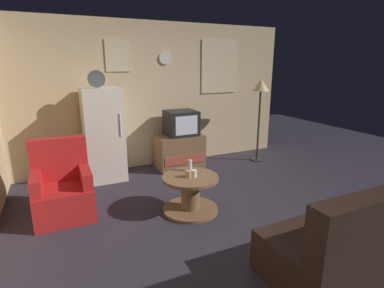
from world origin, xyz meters
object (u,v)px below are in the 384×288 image
(fridge, at_px, (103,134))
(crt_tv, at_px, (181,123))
(couch, at_px, (360,242))
(wine_glass, at_px, (190,165))
(mug_ceramic_white, at_px, (194,173))
(mug_ceramic_tan, at_px, (189,174))
(tv_stand, at_px, (180,151))
(armchair, at_px, (63,189))
(coffee_table, at_px, (190,194))
(standing_lamp, at_px, (261,91))

(fridge, xyz_separation_m, crt_tv, (1.37, -0.00, 0.08))
(crt_tv, distance_m, couch, 3.42)
(fridge, bearing_deg, wine_glass, -58.57)
(wine_glass, bearing_deg, mug_ceramic_white, -102.77)
(fridge, relative_size, mug_ceramic_tan, 19.67)
(wine_glass, bearing_deg, tv_stand, 72.90)
(wine_glass, distance_m, couch, 2.10)
(wine_glass, relative_size, armchair, 0.16)
(coffee_table, relative_size, mug_ceramic_white, 8.00)
(tv_stand, height_order, mug_ceramic_tan, tv_stand)
(tv_stand, bearing_deg, fridge, 179.98)
(coffee_table, distance_m, mug_ceramic_tan, 0.29)
(crt_tv, distance_m, mug_ceramic_white, 1.78)
(fridge, relative_size, tv_stand, 2.11)
(mug_ceramic_tan, bearing_deg, coffee_table, 32.92)
(crt_tv, xyz_separation_m, couch, (0.33, -3.37, -0.52))
(coffee_table, bearing_deg, standing_lamp, 33.46)
(tv_stand, relative_size, coffee_table, 1.17)
(tv_stand, distance_m, crt_tv, 0.53)
(crt_tv, relative_size, armchair, 0.56)
(tv_stand, height_order, armchair, armchair)
(fridge, relative_size, coffee_table, 2.46)
(tv_stand, xyz_separation_m, couch, (0.37, -3.37, 0.01))
(mug_ceramic_white, bearing_deg, tv_stand, 73.47)
(tv_stand, relative_size, couch, 0.49)
(armchair, bearing_deg, wine_glass, -14.04)
(fridge, distance_m, standing_lamp, 2.96)
(fridge, xyz_separation_m, mug_ceramic_white, (0.83, -1.67, -0.23))
(fridge, distance_m, coffee_table, 1.90)
(mug_ceramic_white, bearing_deg, crt_tv, 72.33)
(wine_glass, relative_size, mug_ceramic_white, 1.67)
(tv_stand, distance_m, coffee_table, 1.73)
(standing_lamp, relative_size, wine_glass, 10.60)
(mug_ceramic_white, xyz_separation_m, couch, (0.86, -1.70, -0.21))
(fridge, distance_m, mug_ceramic_tan, 1.85)
(tv_stand, relative_size, standing_lamp, 0.53)
(crt_tv, height_order, coffee_table, crt_tv)
(tv_stand, relative_size, crt_tv, 1.56)
(wine_glass, distance_m, mug_ceramic_tan, 0.25)
(fridge, xyz_separation_m, wine_glass, (0.89, -1.45, -0.20))
(mug_ceramic_tan, bearing_deg, armchair, 157.27)
(fridge, distance_m, crt_tv, 1.37)
(crt_tv, xyz_separation_m, wine_glass, (-0.48, -1.45, -0.28))
(crt_tv, distance_m, armchair, 2.36)
(standing_lamp, distance_m, mug_ceramic_white, 2.63)
(mug_ceramic_tan, height_order, armchair, armchair)
(mug_ceramic_tan, bearing_deg, mug_ceramic_white, -5.77)
(tv_stand, bearing_deg, mug_ceramic_white, -106.53)
(tv_stand, distance_m, wine_glass, 1.54)
(fridge, height_order, coffee_table, fridge)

